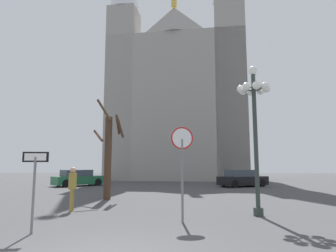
# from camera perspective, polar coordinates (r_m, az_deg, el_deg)

# --- Properties ---
(cathedral) EXTENTS (18.00, 13.18, 34.98)m
(cathedral) POSITION_cam_1_polar(r_m,az_deg,el_deg) (39.17, 2.03, 5.77)
(cathedral) COLOR gray
(cathedral) RESTS_ON ground
(stop_sign) EXTENTS (0.75, 0.18, 3.15)m
(stop_sign) POSITION_cam_1_polar(r_m,az_deg,el_deg) (9.90, 2.78, -5.72)
(stop_sign) COLOR slate
(stop_sign) RESTS_ON ground
(one_way_arrow_sign) EXTENTS (0.70, 0.16, 2.24)m
(one_way_arrow_sign) POSITION_cam_1_polar(r_m,az_deg,el_deg) (9.09, -24.64, -9.42)
(one_way_arrow_sign) COLOR slate
(one_way_arrow_sign) RESTS_ON ground
(street_lamp) EXTENTS (1.29, 1.29, 5.73)m
(street_lamp) POSITION_cam_1_polar(r_m,az_deg,el_deg) (11.76, 16.54, 2.60)
(street_lamp) COLOR #2D3833
(street_lamp) RESTS_ON ground
(bare_tree) EXTENTS (1.65, 1.59, 5.52)m
(bare_tree) POSITION_cam_1_polar(r_m,az_deg,el_deg) (16.56, -11.58, -5.17)
(bare_tree) COLOR #473323
(bare_tree) RESTS_ON ground
(parked_car_near_green) EXTENTS (4.30, 4.30, 1.41)m
(parked_car_near_green) POSITION_cam_1_polar(r_m,az_deg,el_deg) (27.58, -17.15, -9.73)
(parked_car_near_green) COLOR #1E5B38
(parked_car_near_green) RESTS_ON ground
(parked_car_far_black) EXTENTS (4.54, 3.50, 1.43)m
(parked_car_far_black) POSITION_cam_1_polar(r_m,az_deg,el_deg) (26.23, 14.27, -9.95)
(parked_car_far_black) COLOR black
(parked_car_far_black) RESTS_ON ground
(pedestrian_walking) EXTENTS (0.32, 0.32, 1.77)m
(pedestrian_walking) POSITION_cam_1_polar(r_m,az_deg,el_deg) (12.81, -18.15, -10.75)
(pedestrian_walking) COLOR olive
(pedestrian_walking) RESTS_ON ground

